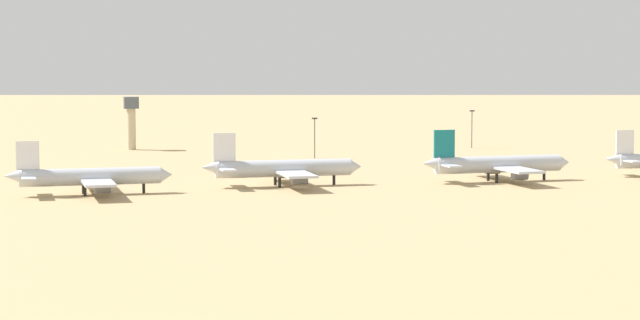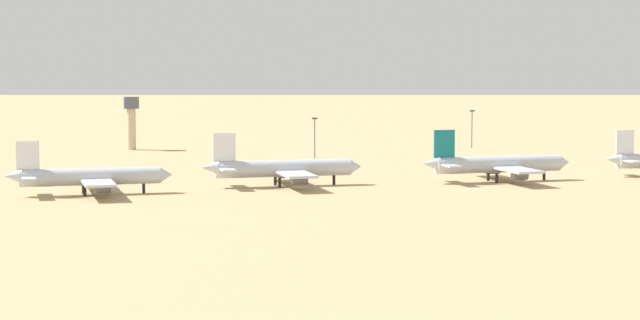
# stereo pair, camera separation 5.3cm
# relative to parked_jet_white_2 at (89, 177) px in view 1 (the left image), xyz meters

# --- Properties ---
(ground) EXTENTS (4000.00, 4000.00, 0.00)m
(ground) POSITION_rel_parked_jet_white_2_xyz_m (53.17, 3.87, -4.41)
(ground) COLOR tan
(ridge_center) EXTENTS (298.65, 234.11, 72.84)m
(ridge_center) POSITION_rel_parked_jet_white_2_xyz_m (230.91, 1051.49, 32.01)
(ridge_center) COLOR slate
(ridge_center) RESTS_ON ground
(ridge_east) EXTENTS (335.95, 270.42, 134.75)m
(ridge_east) POSITION_rel_parked_jet_white_2_xyz_m (543.28, 1145.49, 62.97)
(ridge_east) COLOR slate
(ridge_east) RESTS_ON ground
(parked_jet_white_2) EXTENTS (40.61, 34.00, 13.45)m
(parked_jet_white_2) POSITION_rel_parked_jet_white_2_xyz_m (0.00, 0.00, 0.00)
(parked_jet_white_2) COLOR silver
(parked_jet_white_2) RESTS_ON ground
(parked_jet_white_3) EXTENTS (42.55, 35.56, 14.11)m
(parked_jet_white_3) POSITION_rel_parked_jet_white_2_xyz_m (49.78, 7.18, 0.22)
(parked_jet_white_3) COLOR silver
(parked_jet_white_3) RESTS_ON ground
(parked_jet_teal_4) EXTENTS (43.11, 36.21, 14.25)m
(parked_jet_teal_4) POSITION_rel_parked_jet_white_2_xyz_m (108.04, 3.79, 0.26)
(parked_jet_teal_4) COLOR silver
(parked_jet_teal_4) RESTS_ON ground
(control_tower) EXTENTS (5.20, 5.20, 18.89)m
(control_tower) POSITION_rel_parked_jet_white_2_xyz_m (23.69, 137.57, 6.99)
(control_tower) COLOR #C6B793
(control_tower) RESTS_ON ground
(light_pole_west) EXTENTS (1.80, 0.50, 13.80)m
(light_pole_west) POSITION_rel_parked_jet_white_2_xyz_m (144.18, 114.46, 3.67)
(light_pole_west) COLOR #59595E
(light_pole_west) RESTS_ON ground
(light_pole_east) EXTENTS (1.80, 0.50, 13.38)m
(light_pole_east) POSITION_rel_parked_jet_white_2_xyz_m (78.38, 86.61, 3.45)
(light_pole_east) COLOR #59595E
(light_pole_east) RESTS_ON ground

